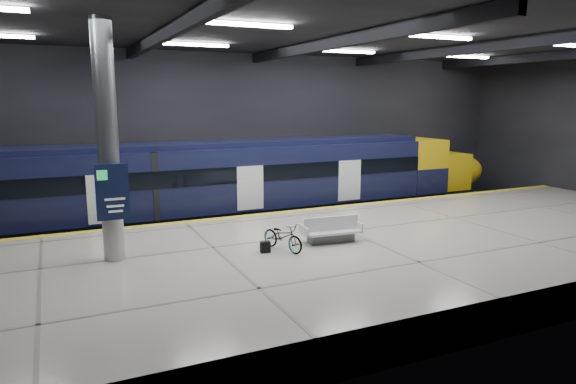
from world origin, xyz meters
TOP-DOWN VIEW (x-y plane):
  - ground at (0.00, 0.00)m, footprint 30.00×30.00m
  - room_shell at (-0.00, 0.00)m, footprint 30.10×16.10m
  - platform at (0.00, -2.50)m, footprint 30.00×11.00m
  - safety_strip at (0.00, 2.75)m, footprint 30.00×0.40m
  - rails at (0.00, 5.50)m, footprint 30.00×1.52m
  - train at (-3.00, 5.50)m, footprint 29.40×2.84m
  - bench at (-1.27, -2.05)m, footprint 2.04×1.01m
  - bicycle at (-3.09, -2.22)m, footprint 1.11×1.80m
  - pannier_bag at (-3.69, -2.22)m, footprint 0.31×0.20m
  - info_column at (-8.00, -1.03)m, footprint 0.90×0.78m

SIDE VIEW (x-z plane):
  - ground at x=0.00m, z-range 0.00..0.00m
  - rails at x=0.00m, z-range 0.00..0.16m
  - platform at x=0.00m, z-range 0.00..1.10m
  - safety_strip at x=0.00m, z-range 1.10..1.11m
  - pannier_bag at x=-3.69m, z-range 1.10..1.45m
  - bench at x=-1.27m, z-range 0.97..1.84m
  - bicycle at x=-3.09m, z-range 1.10..1.99m
  - train at x=-3.00m, z-range 0.16..3.95m
  - info_column at x=-8.00m, z-range 1.01..7.91m
  - room_shell at x=0.00m, z-range 1.69..9.74m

